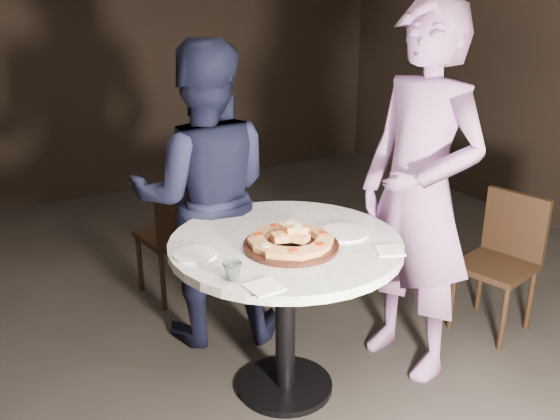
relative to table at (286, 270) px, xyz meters
name	(u,v)px	position (x,y,z in m)	size (l,w,h in m)	color
floor	(290,403)	(-0.04, -0.12, -0.65)	(7.00, 7.00, 0.00)	black
table	(286,270)	(0.00, 0.00, 0.00)	(1.10, 1.10, 0.79)	black
serving_board	(291,246)	(-0.02, -0.08, 0.16)	(0.42, 0.42, 0.02)	black
focaccia_pile	(291,238)	(-0.02, -0.08, 0.19)	(0.38, 0.37, 0.10)	#C0814A
plate_left	(195,254)	(-0.42, 0.06, 0.15)	(0.18, 0.18, 0.01)	white
plate_right	(344,233)	(0.27, -0.08, 0.15)	(0.22, 0.22, 0.01)	white
water_glass	(233,271)	(-0.38, -0.23, 0.18)	(0.08, 0.08, 0.07)	silver
napkin_near	(264,287)	(-0.31, -0.35, 0.15)	(0.13, 0.13, 0.01)	white
napkin_far	(390,251)	(0.33, -0.33, 0.15)	(0.12, 0.12, 0.01)	white
chair_far	(178,230)	(-0.09, 1.14, -0.19)	(0.41, 0.43, 0.79)	black
chair_right	(504,253)	(1.38, -0.09, -0.20)	(0.46, 0.44, 0.78)	black
diner_navy	(204,196)	(-0.10, 0.67, 0.17)	(0.79, 0.62, 1.64)	black
diner_teal	(419,195)	(0.69, -0.11, 0.28)	(0.67, 0.44, 1.84)	#815D92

